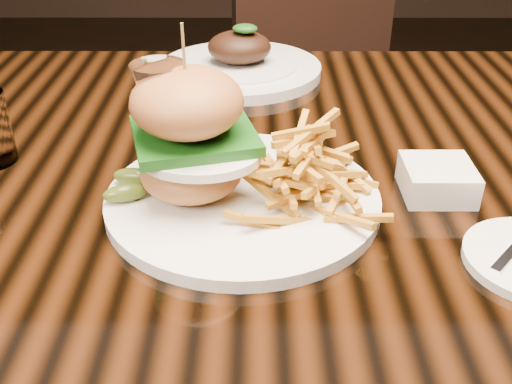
{
  "coord_description": "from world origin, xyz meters",
  "views": [
    {
      "loc": [
        -0.06,
        -0.68,
        1.12
      ],
      "look_at": [
        -0.06,
        -0.17,
        0.81
      ],
      "focal_mm": 42.0,
      "sensor_mm": 36.0,
      "label": 1
    }
  ],
  "objects_px": {
    "dining_table": "(300,211)",
    "chair_far": "(326,76)",
    "burger_plate": "(239,162)",
    "far_dish": "(240,65)",
    "wine_glass": "(161,103)"
  },
  "relations": [
    {
      "from": "burger_plate",
      "to": "chair_far",
      "type": "bearing_deg",
      "value": 75.04
    },
    {
      "from": "wine_glass",
      "to": "chair_far",
      "type": "distance_m",
      "value": 1.07
    },
    {
      "from": "chair_far",
      "to": "dining_table",
      "type": "bearing_deg",
      "value": -113.28
    },
    {
      "from": "dining_table",
      "to": "chair_far",
      "type": "bearing_deg",
      "value": 81.61
    },
    {
      "from": "wine_glass",
      "to": "far_dish",
      "type": "xyz_separation_m",
      "value": [
        0.07,
        0.4,
        -0.1
      ]
    },
    {
      "from": "dining_table",
      "to": "chair_far",
      "type": "height_order",
      "value": "chair_far"
    },
    {
      "from": "far_dish",
      "to": "wine_glass",
      "type": "bearing_deg",
      "value": -100.27
    },
    {
      "from": "far_dish",
      "to": "chair_far",
      "type": "bearing_deg",
      "value": 68.82
    },
    {
      "from": "wine_glass",
      "to": "far_dish",
      "type": "relative_size",
      "value": 0.56
    },
    {
      "from": "wine_glass",
      "to": "chair_far",
      "type": "height_order",
      "value": "chair_far"
    },
    {
      "from": "burger_plate",
      "to": "far_dish",
      "type": "xyz_separation_m",
      "value": [
        -0.01,
        0.42,
        -0.04
      ]
    },
    {
      "from": "dining_table",
      "to": "far_dish",
      "type": "xyz_separation_m",
      "value": [
        -0.09,
        0.32,
        0.09
      ]
    },
    {
      "from": "burger_plate",
      "to": "chair_far",
      "type": "relative_size",
      "value": 0.33
    },
    {
      "from": "far_dish",
      "to": "chair_far",
      "type": "distance_m",
      "value": 0.65
    },
    {
      "from": "burger_plate",
      "to": "wine_glass",
      "type": "relative_size",
      "value": 1.95
    }
  ]
}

